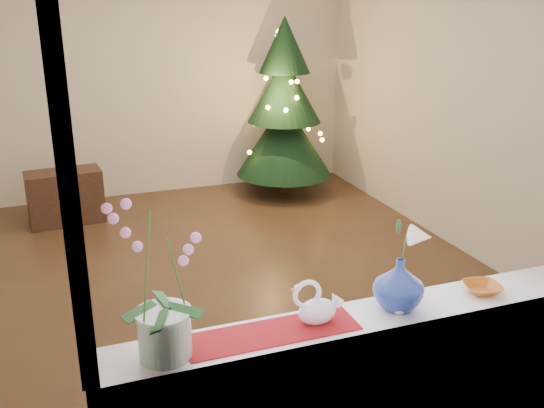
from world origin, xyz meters
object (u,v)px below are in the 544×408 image
Objects in this scene: paperweight at (399,307)px; xmas_tree at (284,108)px; orchid_pot at (161,280)px; side_table at (65,197)px; blue_vase at (399,280)px; swan at (317,302)px; amber_dish at (482,289)px.

xmas_tree is at bearing 74.79° from paperweight.
orchid_pot is 9.46× the size of paperweight.
side_table is at bearing 93.52° from orchid_pot.
blue_vase is 0.11m from paperweight.
paperweight is (0.97, -0.02, -0.28)m from orchid_pot.
orchid_pot reaches higher than paperweight.
orchid_pot is 1.01m from blue_vase.
swan is 0.11× the size of xmas_tree.
swan is at bearing 171.91° from paperweight.
amber_dish is 0.19× the size of side_table.
amber_dish is at bearing -99.59° from xmas_tree.
blue_vase is (1.00, 0.02, -0.18)m from orchid_pot.
orchid_pot is 1.01m from paperweight.
blue_vase is 4.46m from xmas_tree.
blue_vase is 4.41m from side_table.
paperweight is at bearing -105.21° from xmas_tree.
side_table is at bearing 106.81° from blue_vase.
paperweight is at bearing -78.85° from side_table.
orchid_pot reaches higher than amber_dish.
xmas_tree is at bearing 63.51° from orchid_pot.
orchid_pot is 0.86× the size of side_table.
paperweight is 0.09× the size of side_table.
orchid_pot is 0.31× the size of xmas_tree.
swan is at bearing -109.63° from xmas_tree.
side_table is (-1.25, 4.15, -0.78)m from blue_vase.
swan is 4.31m from side_table.
blue_vase is (0.37, -0.00, 0.03)m from swan.
side_table is (-1.23, 4.20, -0.68)m from paperweight.
blue_vase is at bearing 64.61° from paperweight.
orchid_pot is at bearing 178.63° from paperweight.
swan is (0.62, 0.03, -0.22)m from orchid_pot.
orchid_pot is at bearing -179.43° from amber_dish.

